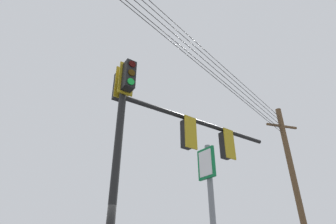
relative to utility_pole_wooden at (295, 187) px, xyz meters
The scene contains 2 objects.
signal_mast_assembly 11.58m from the utility_pole_wooden, 143.56° to the right, with size 5.58×2.54×6.45m.
utility_pole_wooden is the anchor object (origin of this frame).
Camera 1 is at (-0.06, -7.30, 1.28)m, focal length 29.54 mm.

